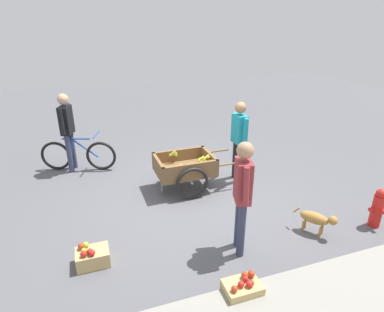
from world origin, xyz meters
name	(u,v)px	position (x,y,z in m)	size (l,w,h in m)	color
ground_plane	(197,193)	(0.00, 0.00, 0.00)	(24.00, 24.00, 0.00)	#56565B
fruit_cart	(185,168)	(0.14, -0.27, 0.44)	(1.66, 0.95, 0.73)	brown
vendor_person	(239,135)	(-0.99, -0.30, 0.99)	(0.22, 0.60, 1.65)	black
bicycle	(78,155)	(2.11, -1.87, 0.35)	(1.59, 0.67, 0.85)	black
cyclist_person	(67,125)	(2.25, -1.92, 1.03)	(0.30, 0.54, 1.71)	#333851
dog	(317,219)	(-1.32, 1.79, 0.27)	(0.43, 0.57, 0.40)	#AD7A38
fire_hydrant	(378,208)	(-2.37, 1.94, 0.33)	(0.25, 0.25, 0.67)	red
plastic_bucket	(243,150)	(-1.71, -1.39, 0.15)	(0.29, 0.29, 0.29)	#1966B2
apple_crate	(242,290)	(0.35, 2.57, 0.13)	(0.44, 0.32, 0.31)	tan
mixed_fruit_crate	(92,257)	(2.02, 1.37, 0.13)	(0.44, 0.32, 0.31)	tan
bystander_person	(243,189)	(-0.01, 1.76, 1.01)	(0.29, 0.55, 1.68)	#333851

